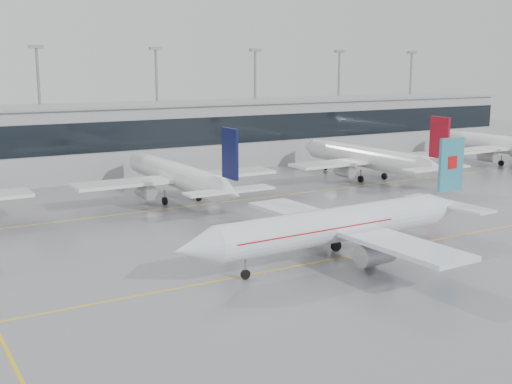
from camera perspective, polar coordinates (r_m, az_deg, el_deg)
ground at (r=63.68m, az=5.55°, el=-6.21°), size 320.00×320.00×0.00m
taxi_line_main at (r=63.67m, az=5.55°, el=-6.20°), size 120.00×0.25×0.01m
taxi_line_north at (r=88.83m, az=-5.93°, el=-1.25°), size 120.00×0.25×0.01m
terminal at (r=117.38m, az=-12.59°, el=4.50°), size 180.00×15.00×12.00m
terminal_glass at (r=110.10m, az=-11.38°, el=4.92°), size 180.00×0.20×5.00m
terminal_roof at (r=116.86m, az=-12.71°, el=7.52°), size 182.00×16.00×0.40m
light_masts at (r=122.52m, az=-13.62°, el=8.17°), size 156.40×1.00×22.60m
air_canada_jet at (r=63.92m, az=7.84°, el=-2.87°), size 35.99×28.63×11.26m
parked_jet_c at (r=91.44m, az=-6.95°, el=1.45°), size 29.64×36.96×11.72m
parked_jet_d at (r=110.07m, az=9.98°, el=2.98°), size 29.64×36.96×11.72m
parked_jet_e at (r=135.35m, az=21.35°, el=3.87°), size 29.64×36.96×11.72m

